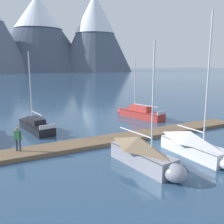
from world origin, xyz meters
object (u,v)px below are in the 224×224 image
sailboat_mid_dock_starboard (196,145)px  sailboat_mid_dock_port (144,154)px  sailboat_second_berth (35,125)px  sailboat_far_berth (139,113)px  person_on_dock (18,138)px

sailboat_mid_dock_starboard → sailboat_mid_dock_port: bearing=178.1°
sailboat_mid_dock_port → sailboat_mid_dock_starboard: 4.14m
sailboat_second_berth → sailboat_far_berth: (11.99, 0.28, 0.07)m
sailboat_second_berth → sailboat_mid_dock_starboard: sailboat_mid_dock_starboard is taller
sailboat_mid_dock_port → sailboat_mid_dock_starboard: sailboat_mid_dock_starboard is taller
sailboat_second_berth → person_on_dock: (-2.19, -6.52, 0.76)m
sailboat_second_berth → sailboat_mid_dock_port: 12.87m
sailboat_far_berth → person_on_dock: size_ratio=4.27×
sailboat_mid_dock_port → sailboat_mid_dock_starboard: (4.13, -0.14, -0.06)m
sailboat_mid_dock_port → sailboat_far_berth: sailboat_mid_dock_port is taller
sailboat_mid_dock_port → sailboat_mid_dock_starboard: size_ratio=0.80×
sailboat_mid_dock_starboard → sailboat_far_berth: 12.97m
sailboat_second_berth → sailboat_mid_dock_starboard: bearing=-55.1°
sailboat_far_berth → sailboat_mid_dock_port: bearing=-121.5°
sailboat_mid_dock_starboard → person_on_dock: (-10.73, 5.70, 0.47)m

